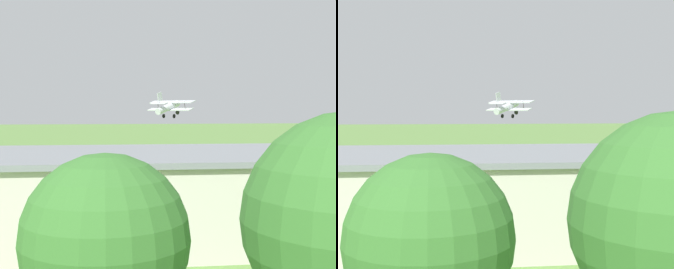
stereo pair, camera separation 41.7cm
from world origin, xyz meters
TOP-DOWN VIEW (x-y plane):
  - ground_plane at (0.00, 0.00)m, footprint 400.00×400.00m
  - hangar at (-2.10, 40.12)m, footprint 29.13×14.12m
  - biplane at (-6.89, -0.59)m, footprint 7.19×7.08m
  - car_green at (-14.80, 25.79)m, footprint 2.41×4.65m
  - car_blue at (11.48, 27.88)m, footprint 2.13×4.15m
  - person_at_fence_line at (-6.31, 23.71)m, footprint 0.49×0.49m
  - person_walking_on_apron at (-10.75, 24.60)m, footprint 0.50×0.50m
  - tree_by_windsock at (2.98, 59.50)m, footprint 4.43×4.43m

SIDE VIEW (x-z plane):
  - ground_plane at x=0.00m, z-range 0.00..0.00m
  - person_at_fence_line at x=-6.31m, z-range 0.00..1.66m
  - car_blue at x=11.48m, z-range 0.02..1.67m
  - car_green at x=-14.80m, z-range 0.03..1.71m
  - person_walking_on_apron at x=-10.75m, z-range 0.00..1.76m
  - hangar at x=-2.10m, z-range 0.01..5.74m
  - tree_by_windsock at x=2.98m, z-range 1.50..9.00m
  - biplane at x=-6.89m, z-range 6.95..10.95m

